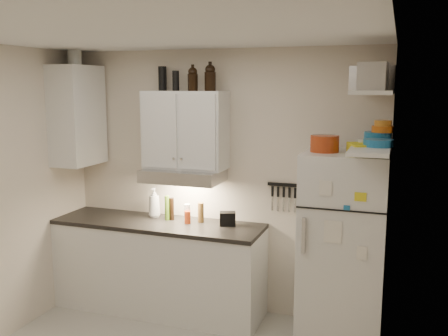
% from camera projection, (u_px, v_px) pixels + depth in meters
% --- Properties ---
extents(ceiling, '(3.20, 3.00, 0.02)m').
position_uv_depth(ceiling, '(145.00, 31.00, 3.36)').
color(ceiling, white).
rests_on(ceiling, ground).
extents(back_wall, '(3.20, 0.02, 2.60)m').
position_uv_depth(back_wall, '(221.00, 182.00, 4.97)').
color(back_wall, beige).
rests_on(back_wall, ground).
extents(right_wall, '(0.02, 3.00, 2.60)m').
position_uv_depth(right_wall, '(385.00, 243.00, 3.04)').
color(right_wall, beige).
rests_on(right_wall, ground).
extents(base_cabinet, '(2.10, 0.60, 0.88)m').
position_uv_depth(base_cabinet, '(159.00, 268.00, 5.01)').
color(base_cabinet, white).
rests_on(base_cabinet, floor).
extents(countertop, '(2.10, 0.62, 0.04)m').
position_uv_depth(countertop, '(158.00, 224.00, 4.93)').
color(countertop, black).
rests_on(countertop, base_cabinet).
extents(upper_cabinet, '(0.80, 0.33, 0.75)m').
position_uv_depth(upper_cabinet, '(185.00, 130.00, 4.83)').
color(upper_cabinet, white).
rests_on(upper_cabinet, back_wall).
extents(side_cabinet, '(0.33, 0.55, 1.00)m').
position_uv_depth(side_cabinet, '(77.00, 116.00, 5.05)').
color(side_cabinet, white).
rests_on(side_cabinet, left_wall).
extents(range_hood, '(0.76, 0.46, 0.12)m').
position_uv_depth(range_hood, '(183.00, 175.00, 4.84)').
color(range_hood, silver).
rests_on(range_hood, back_wall).
extents(fridge, '(0.70, 0.68, 1.70)m').
position_uv_depth(fridge, '(343.00, 249.00, 4.31)').
color(fridge, silver).
rests_on(fridge, floor).
extents(shelf_hi, '(0.30, 0.95, 0.03)m').
position_uv_depth(shelf_hi, '(374.00, 92.00, 3.90)').
color(shelf_hi, white).
rests_on(shelf_hi, right_wall).
extents(shelf_lo, '(0.30, 0.95, 0.03)m').
position_uv_depth(shelf_lo, '(371.00, 148.00, 3.97)').
color(shelf_lo, white).
rests_on(shelf_lo, right_wall).
extents(knife_strip, '(0.42, 0.02, 0.03)m').
position_uv_depth(knife_strip, '(289.00, 185.00, 4.72)').
color(knife_strip, black).
rests_on(knife_strip, back_wall).
extents(dutch_oven, '(0.24, 0.24, 0.14)m').
position_uv_depth(dutch_oven, '(325.00, 144.00, 4.18)').
color(dutch_oven, '#9A3112').
rests_on(dutch_oven, fridge).
extents(book_stack, '(0.29, 0.32, 0.09)m').
position_uv_depth(book_stack, '(364.00, 149.00, 4.01)').
color(book_stack, yellow).
rests_on(book_stack, fridge).
extents(spice_jar, '(0.08, 0.08, 0.11)m').
position_uv_depth(spice_jar, '(362.00, 146.00, 4.12)').
color(spice_jar, silver).
rests_on(spice_jar, fridge).
extents(stock_pot, '(0.34, 0.34, 0.20)m').
position_uv_depth(stock_pot, '(382.00, 78.00, 4.12)').
color(stock_pot, silver).
rests_on(stock_pot, shelf_hi).
extents(tin_a, '(0.22, 0.20, 0.18)m').
position_uv_depth(tin_a, '(364.00, 78.00, 3.87)').
color(tin_a, '#AAAAAD').
rests_on(tin_a, shelf_hi).
extents(tin_b, '(0.22, 0.22, 0.20)m').
position_uv_depth(tin_b, '(373.00, 76.00, 3.64)').
color(tin_b, '#AAAAAD').
rests_on(tin_b, shelf_hi).
extents(bowl_teal, '(0.23, 0.23, 0.09)m').
position_uv_depth(bowl_teal, '(378.00, 137.00, 4.19)').
color(bowl_teal, '#1C689F').
rests_on(bowl_teal, shelf_lo).
extents(bowl_orange, '(0.18, 0.18, 0.05)m').
position_uv_depth(bowl_orange, '(383.00, 129.00, 4.14)').
color(bowl_orange, '#CD5E13').
rests_on(bowl_orange, bowl_teal).
extents(bowl_yellow, '(0.14, 0.14, 0.05)m').
position_uv_depth(bowl_yellow, '(383.00, 123.00, 4.13)').
color(bowl_yellow, orange).
rests_on(bowl_yellow, bowl_orange).
extents(plates, '(0.24, 0.24, 0.06)m').
position_uv_depth(plates, '(378.00, 143.00, 3.92)').
color(plates, '#1C689F').
rests_on(plates, shelf_lo).
extents(growler_a, '(0.11, 0.11, 0.23)m').
position_uv_depth(growler_a, '(193.00, 79.00, 4.67)').
color(growler_a, black).
rests_on(growler_a, upper_cabinet).
extents(growler_b, '(0.14, 0.14, 0.25)m').
position_uv_depth(growler_b, '(210.00, 77.00, 4.65)').
color(growler_b, black).
rests_on(growler_b, upper_cabinet).
extents(thermos_a, '(0.09, 0.09, 0.19)m').
position_uv_depth(thermos_a, '(176.00, 81.00, 4.77)').
color(thermos_a, black).
rests_on(thermos_a, upper_cabinet).
extents(thermos_b, '(0.10, 0.10, 0.24)m').
position_uv_depth(thermos_b, '(162.00, 79.00, 4.90)').
color(thermos_b, black).
rests_on(thermos_b, upper_cabinet).
extents(side_jar, '(0.16, 0.16, 0.18)m').
position_uv_depth(side_jar, '(75.00, 56.00, 4.97)').
color(side_jar, silver).
rests_on(side_jar, side_cabinet).
extents(soap_bottle, '(0.14, 0.14, 0.34)m').
position_uv_depth(soap_bottle, '(154.00, 201.00, 5.08)').
color(soap_bottle, white).
rests_on(soap_bottle, countertop).
extents(pepper_mill, '(0.08, 0.08, 0.19)m').
position_uv_depth(pepper_mill, '(201.00, 213.00, 4.90)').
color(pepper_mill, brown).
rests_on(pepper_mill, countertop).
extents(oil_bottle, '(0.06, 0.06, 0.25)m').
position_uv_depth(oil_bottle, '(167.00, 208.00, 4.97)').
color(oil_bottle, '#46681A').
rests_on(oil_bottle, countertop).
extents(vinegar_bottle, '(0.06, 0.06, 0.23)m').
position_uv_depth(vinegar_bottle, '(172.00, 209.00, 4.98)').
color(vinegar_bottle, black).
rests_on(vinegar_bottle, countertop).
extents(clear_bottle, '(0.07, 0.07, 0.18)m').
position_uv_depth(clear_bottle, '(187.00, 213.00, 4.90)').
color(clear_bottle, silver).
rests_on(clear_bottle, countertop).
extents(red_jar, '(0.06, 0.06, 0.12)m').
position_uv_depth(red_jar, '(188.00, 217.00, 4.86)').
color(red_jar, '#9A3112').
rests_on(red_jar, countertop).
extents(caddy, '(0.18, 0.15, 0.13)m').
position_uv_depth(caddy, '(228.00, 219.00, 4.80)').
color(caddy, black).
rests_on(caddy, countertop).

